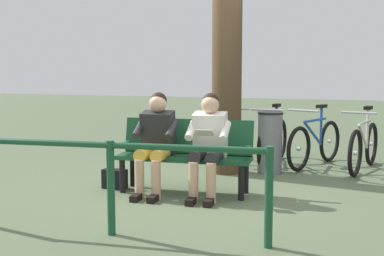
{
  "coord_description": "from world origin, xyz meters",
  "views": [
    {
      "loc": [
        -1.87,
        5.69,
        1.47
      ],
      "look_at": [
        0.16,
        -0.2,
        0.75
      ],
      "focal_mm": 47.41,
      "sensor_mm": 36.0,
      "label": 1
    }
  ],
  "objects_px": {
    "bicycle_purple": "(364,146)",
    "bicycle_black": "(315,143)",
    "person_reading": "(208,140)",
    "bench": "(186,150)",
    "handbag": "(115,179)",
    "litter_bin": "(270,142)",
    "tree_trunk": "(227,66)",
    "bicycle_red": "(273,141)",
    "person_companion": "(156,138)",
    "bicycle_orange": "(234,139)"
  },
  "relations": [
    {
      "from": "bicycle_purple",
      "to": "bicycle_black",
      "type": "bearing_deg",
      "value": -86.79
    },
    {
      "from": "person_reading",
      "to": "bench",
      "type": "bearing_deg",
      "value": -27.31
    },
    {
      "from": "handbag",
      "to": "litter_bin",
      "type": "relative_size",
      "value": 0.34
    },
    {
      "from": "person_reading",
      "to": "tree_trunk",
      "type": "distance_m",
      "value": 1.64
    },
    {
      "from": "bicycle_red",
      "to": "bicycle_purple",
      "type": "bearing_deg",
      "value": 91.42
    },
    {
      "from": "bench",
      "to": "litter_bin",
      "type": "height_order",
      "value": "litter_bin"
    },
    {
      "from": "person_companion",
      "to": "bicycle_black",
      "type": "height_order",
      "value": "person_companion"
    },
    {
      "from": "bicycle_purple",
      "to": "bicycle_black",
      "type": "xyz_separation_m",
      "value": [
        0.7,
        -0.11,
        0.0
      ]
    },
    {
      "from": "bicycle_black",
      "to": "bicycle_red",
      "type": "bearing_deg",
      "value": -64.83
    },
    {
      "from": "tree_trunk",
      "to": "bicycle_red",
      "type": "bearing_deg",
      "value": -121.54
    },
    {
      "from": "handbag",
      "to": "bicycle_red",
      "type": "xyz_separation_m",
      "value": [
        -1.58,
        -2.25,
        0.24
      ]
    },
    {
      "from": "person_reading",
      "to": "person_companion",
      "type": "bearing_deg",
      "value": -0.05
    },
    {
      "from": "tree_trunk",
      "to": "bicycle_black",
      "type": "height_order",
      "value": "tree_trunk"
    },
    {
      "from": "bench",
      "to": "tree_trunk",
      "type": "distance_m",
      "value": 1.62
    },
    {
      "from": "litter_bin",
      "to": "bicycle_black",
      "type": "distance_m",
      "value": 0.91
    },
    {
      "from": "bicycle_orange",
      "to": "person_reading",
      "type": "bearing_deg",
      "value": -4.57
    },
    {
      "from": "bench",
      "to": "person_reading",
      "type": "height_order",
      "value": "person_reading"
    },
    {
      "from": "bicycle_purple",
      "to": "bicycle_black",
      "type": "distance_m",
      "value": 0.71
    },
    {
      "from": "bicycle_red",
      "to": "tree_trunk",
      "type": "bearing_deg",
      "value": -27.21
    },
    {
      "from": "person_reading",
      "to": "bicycle_red",
      "type": "height_order",
      "value": "person_reading"
    },
    {
      "from": "tree_trunk",
      "to": "bench",
      "type": "bearing_deg",
      "value": 82.35
    },
    {
      "from": "bicycle_red",
      "to": "bicycle_orange",
      "type": "height_order",
      "value": "same"
    },
    {
      "from": "bicycle_black",
      "to": "tree_trunk",
      "type": "bearing_deg",
      "value": -31.09
    },
    {
      "from": "handbag",
      "to": "bicycle_purple",
      "type": "relative_size",
      "value": 0.18
    },
    {
      "from": "bench",
      "to": "person_companion",
      "type": "relative_size",
      "value": 1.36
    },
    {
      "from": "tree_trunk",
      "to": "bicycle_red",
      "type": "distance_m",
      "value": 1.53
    },
    {
      "from": "litter_bin",
      "to": "bicycle_black",
      "type": "height_order",
      "value": "bicycle_black"
    },
    {
      "from": "person_companion",
      "to": "handbag",
      "type": "bearing_deg",
      "value": -8.27
    },
    {
      "from": "bicycle_orange",
      "to": "bench",
      "type": "bearing_deg",
      "value": -12.85
    },
    {
      "from": "person_reading",
      "to": "person_companion",
      "type": "relative_size",
      "value": 1.0
    },
    {
      "from": "litter_bin",
      "to": "bicycle_purple",
      "type": "distance_m",
      "value": 1.4
    },
    {
      "from": "person_reading",
      "to": "person_companion",
      "type": "distance_m",
      "value": 0.64
    },
    {
      "from": "handbag",
      "to": "bicycle_red",
      "type": "bearing_deg",
      "value": -125.02
    },
    {
      "from": "bicycle_red",
      "to": "person_reading",
      "type": "bearing_deg",
      "value": -4.82
    },
    {
      "from": "handbag",
      "to": "bicycle_orange",
      "type": "bearing_deg",
      "value": -112.24
    },
    {
      "from": "bicycle_red",
      "to": "bicycle_orange",
      "type": "relative_size",
      "value": 1.01
    },
    {
      "from": "person_companion",
      "to": "bicycle_orange",
      "type": "bearing_deg",
      "value": -103.06
    },
    {
      "from": "tree_trunk",
      "to": "bicycle_purple",
      "type": "distance_m",
      "value": 2.33
    },
    {
      "from": "person_reading",
      "to": "handbag",
      "type": "xyz_separation_m",
      "value": [
        1.21,
        0.01,
        -0.54
      ]
    },
    {
      "from": "person_companion",
      "to": "bicycle_orange",
      "type": "height_order",
      "value": "person_companion"
    },
    {
      "from": "bicycle_orange",
      "to": "litter_bin",
      "type": "bearing_deg",
      "value": 33.28
    },
    {
      "from": "person_reading",
      "to": "bicycle_purple",
      "type": "distance_m",
      "value": 2.78
    },
    {
      "from": "bicycle_purple",
      "to": "bicycle_red",
      "type": "relative_size",
      "value": 0.98
    },
    {
      "from": "bench",
      "to": "bicycle_red",
      "type": "relative_size",
      "value": 0.97
    },
    {
      "from": "person_reading",
      "to": "bicycle_red",
      "type": "bearing_deg",
      "value": -103.36
    },
    {
      "from": "bench",
      "to": "person_reading",
      "type": "relative_size",
      "value": 1.36
    },
    {
      "from": "litter_bin",
      "to": "bicycle_purple",
      "type": "bearing_deg",
      "value": -155.0
    },
    {
      "from": "bench",
      "to": "tree_trunk",
      "type": "xyz_separation_m",
      "value": [
        -0.17,
        -1.25,
        1.01
      ]
    },
    {
      "from": "litter_bin",
      "to": "bicycle_orange",
      "type": "bearing_deg",
      "value": -45.36
    },
    {
      "from": "person_reading",
      "to": "tree_trunk",
      "type": "relative_size",
      "value": 0.4
    }
  ]
}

